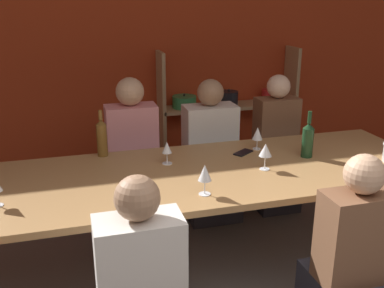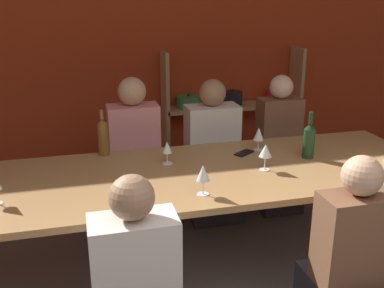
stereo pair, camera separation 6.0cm
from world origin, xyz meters
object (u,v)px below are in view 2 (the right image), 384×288
at_px(shelf_unit, 233,121).
at_px(cell_phone, 244,153).
at_px(person_far_b, 212,167).
at_px(wine_glass_red_d, 203,174).
at_px(person_far_c, 277,160).
at_px(wine_bottle_dark, 309,140).
at_px(wine_glass_empty_c, 167,148).
at_px(person_far_a, 135,170).
at_px(person_near_b, 348,282).
at_px(wine_glass_empty_b, 266,151).
at_px(wine_bottle_green, 103,137).
at_px(wine_glass_red_a, 259,135).
at_px(dining_table, 196,181).

height_order(shelf_unit, cell_phone, shelf_unit).
xyz_separation_m(cell_phone, person_far_b, (-0.06, 0.57, -0.32)).
distance_m(wine_glass_red_d, person_far_c, 1.55).
xyz_separation_m(shelf_unit, wine_bottle_dark, (-0.12, -1.84, 0.38)).
relative_size(wine_glass_empty_c, cell_phone, 0.92).
bearing_deg(person_far_a, person_near_b, 117.02).
distance_m(person_far_a, person_far_b, 0.63).
xyz_separation_m(wine_glass_empty_b, person_far_a, (-0.70, 0.93, -0.42)).
xyz_separation_m(wine_glass_empty_b, person_far_c, (0.51, 0.88, -0.42)).
bearing_deg(person_far_c, cell_phone, 46.92).
height_order(wine_bottle_green, cell_phone, wine_bottle_green).
distance_m(wine_bottle_dark, wine_glass_red_a, 0.35).
bearing_deg(cell_phone, wine_bottle_dark, -25.03).
relative_size(person_far_b, person_far_c, 0.99).
bearing_deg(dining_table, cell_phone, 29.88).
xyz_separation_m(wine_glass_red_a, wine_glass_empty_b, (-0.11, -0.37, 0.01)).
height_order(wine_bottle_green, wine_bottle_dark, wine_bottle_green).
bearing_deg(cell_phone, wine_glass_red_d, -128.99).
bearing_deg(wine_bottle_dark, cell_phone, 154.97).
bearing_deg(person_far_c, wine_bottle_green, 12.99).
xyz_separation_m(wine_glass_red_a, person_far_c, (0.40, 0.50, -0.41)).
relative_size(wine_bottle_green, wine_glass_red_d, 1.84).
distance_m(wine_bottle_green, person_far_a, 0.63).
bearing_deg(wine_bottle_green, wine_bottle_dark, -16.69).
relative_size(shelf_unit, person_far_c, 1.29).
height_order(wine_glass_red_d, wine_glass_empty_b, wine_glass_red_d).
relative_size(person_near_b, person_far_c, 0.93).
bearing_deg(wine_glass_empty_c, person_far_b, 51.37).
bearing_deg(person_far_c, wine_glass_red_a, 51.75).
height_order(wine_glass_empty_b, person_far_c, person_far_c).
distance_m(person_far_b, person_far_c, 0.58).
bearing_deg(wine_glass_red_d, person_far_b, 70.60).
height_order(shelf_unit, wine_glass_red_d, shelf_unit).
distance_m(dining_table, person_far_b, 0.91).
height_order(shelf_unit, dining_table, shelf_unit).
distance_m(shelf_unit, wine_bottle_green, 2.09).
xyz_separation_m(wine_bottle_dark, person_near_b, (-0.22, -0.89, -0.46)).
relative_size(wine_glass_empty_b, cell_phone, 1.05).
xyz_separation_m(wine_bottle_green, wine_bottle_dark, (1.34, -0.40, -0.01)).
relative_size(wine_bottle_dark, wine_glass_empty_c, 2.13).
relative_size(cell_phone, person_far_a, 0.14).
xyz_separation_m(person_far_a, person_near_b, (0.86, -1.68, -0.04)).
bearing_deg(wine_bottle_green, person_far_a, 56.55).
xyz_separation_m(dining_table, person_far_a, (-0.28, 0.85, -0.23)).
distance_m(wine_glass_red_d, wine_glass_empty_c, 0.53).
height_order(wine_glass_red_a, wine_glass_empty_b, wine_glass_empty_b).
relative_size(wine_bottle_green, wine_bottle_dark, 1.01).
height_order(person_far_a, person_far_c, person_far_a).
distance_m(dining_table, wine_bottle_green, 0.73).
relative_size(wine_glass_empty_c, person_far_a, 0.13).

